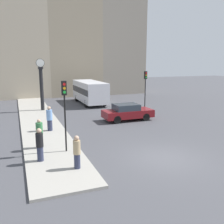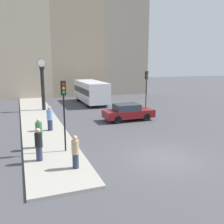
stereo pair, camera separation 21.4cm
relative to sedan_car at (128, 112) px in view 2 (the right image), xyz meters
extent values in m
plane|color=#47474C|center=(-1.77, -8.55, -0.73)|extent=(120.00, 120.00, 0.00)
cube|color=#A39E93|center=(-7.22, 3.02, -0.67)|extent=(3.06, 27.14, 0.13)
cube|color=#B7A88E|center=(-9.13, 18.33, 7.67)|extent=(9.70, 5.00, 16.80)
cube|color=gray|center=(-0.47, 18.33, 7.08)|extent=(7.61, 5.00, 15.62)
cube|color=gray|center=(6.89, 18.33, 6.90)|extent=(7.11, 5.00, 15.27)
cube|color=maroon|center=(0.04, 0.00, -0.13)|extent=(4.32, 1.82, 0.64)
cube|color=#2D3842|center=(-0.13, 0.00, 0.45)|extent=(2.08, 1.64, 0.52)
cylinder|color=black|center=(1.38, 0.80, -0.40)|extent=(0.67, 0.22, 0.67)
cylinder|color=black|center=(1.38, -0.80, -0.40)|extent=(0.67, 0.22, 0.67)
cylinder|color=black|center=(-1.30, 0.80, -0.40)|extent=(0.67, 0.22, 0.67)
cylinder|color=black|center=(-1.30, -0.80, -0.40)|extent=(0.67, 0.22, 0.67)
cube|color=silver|center=(-0.57, 9.68, 0.78)|extent=(2.46, 7.40, 2.31)
cube|color=#1E232D|center=(-0.57, 9.68, 0.92)|extent=(2.48, 7.25, 0.69)
cylinder|color=black|center=(0.52, 11.97, -0.28)|extent=(0.28, 0.90, 0.90)
cylinder|color=black|center=(-1.66, 11.97, -0.28)|extent=(0.28, 0.90, 0.90)
cylinder|color=black|center=(0.52, 7.38, -0.28)|extent=(0.28, 0.90, 0.90)
cylinder|color=black|center=(-1.66, 7.38, -0.28)|extent=(0.28, 0.90, 0.90)
cylinder|color=black|center=(-6.51, -5.98, 0.97)|extent=(0.09, 0.09, 3.15)
cube|color=black|center=(-6.51, -5.98, 2.93)|extent=(0.26, 0.20, 0.76)
cylinder|color=red|center=(-6.51, -6.10, 3.14)|extent=(0.15, 0.04, 0.15)
cylinder|color=orange|center=(-6.51, -6.10, 2.93)|extent=(0.15, 0.04, 0.15)
cylinder|color=green|center=(-6.51, -6.10, 2.72)|extent=(0.15, 0.04, 0.15)
cylinder|color=black|center=(3.02, 2.41, 0.94)|extent=(0.09, 0.09, 3.34)
cube|color=black|center=(3.02, 2.41, 2.99)|extent=(0.26, 0.20, 0.76)
cylinder|color=red|center=(3.02, 2.29, 3.20)|extent=(0.15, 0.04, 0.15)
cylinder|color=orange|center=(3.02, 2.29, 2.99)|extent=(0.15, 0.04, 0.15)
cylinder|color=green|center=(3.02, 2.29, 2.78)|extent=(0.15, 0.04, 0.15)
cylinder|color=black|center=(-6.43, 6.86, 1.47)|extent=(0.36, 0.36, 4.16)
cube|color=black|center=(-6.43, 6.86, 3.66)|extent=(0.47, 0.47, 0.22)
cylinder|color=black|center=(-6.43, 6.86, 4.15)|extent=(0.83, 0.04, 0.83)
cylinder|color=white|center=(-6.43, 6.86, 4.15)|extent=(0.77, 0.06, 0.77)
cylinder|color=#2D334C|center=(-7.99, -6.90, -0.23)|extent=(0.31, 0.31, 0.75)
cylinder|color=black|center=(-7.99, -6.90, 0.49)|extent=(0.37, 0.37, 0.70)
sphere|color=tan|center=(-7.99, -6.90, 0.96)|extent=(0.25, 0.25, 0.25)
cylinder|color=#2D334C|center=(-6.47, -8.45, -0.25)|extent=(0.29, 0.29, 0.70)
cylinder|color=tan|center=(-6.47, -8.45, 0.42)|extent=(0.34, 0.34, 0.66)
sphere|color=tan|center=(-6.47, -8.45, 0.87)|extent=(0.23, 0.23, 0.23)
cylinder|color=#2D334C|center=(-6.79, -1.36, -0.21)|extent=(0.36, 0.36, 0.79)
cylinder|color=#729ED8|center=(-6.79, -1.36, 0.55)|extent=(0.42, 0.42, 0.73)
sphere|color=tan|center=(-6.79, -1.36, 1.04)|extent=(0.26, 0.26, 0.26)
cylinder|color=#2D334C|center=(-7.81, -4.88, -0.22)|extent=(0.33, 0.33, 0.77)
cylinder|color=#387A47|center=(-7.81, -4.88, 0.53)|extent=(0.39, 0.39, 0.72)
sphere|color=tan|center=(-7.81, -4.88, 0.99)|extent=(0.21, 0.21, 0.21)
camera|label=1|loc=(-8.92, -19.25, 4.33)|focal=40.00mm
camera|label=2|loc=(-8.72, -19.33, 4.33)|focal=40.00mm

